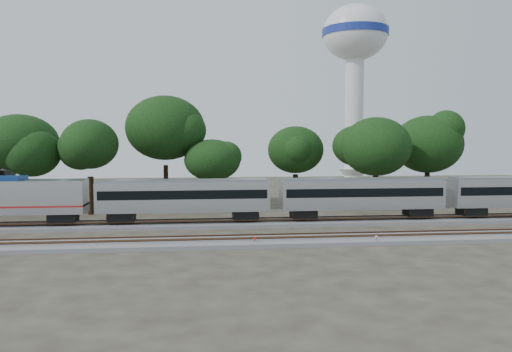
{
  "coord_description": "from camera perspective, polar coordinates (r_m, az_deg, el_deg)",
  "views": [
    {
      "loc": [
        -4.26,
        -48.56,
        9.28
      ],
      "look_at": [
        1.76,
        5.0,
        5.52
      ],
      "focal_mm": 35.0,
      "sensor_mm": 36.0,
      "label": 1
    }
  ],
  "objects": [
    {
      "name": "tree_1",
      "position": [
        71.03,
        -25.38,
        3.44
      ],
      "size": [
        9.23,
        9.23,
        13.02
      ],
      "color": "black",
      "rests_on": "ground"
    },
    {
      "name": "tree_7",
      "position": [
        79.28,
        19.05,
        3.43
      ],
      "size": [
        8.96,
        8.96,
        12.64
      ],
      "color": "black",
      "rests_on": "ground"
    },
    {
      "name": "tree_2",
      "position": [
        66.28,
        -18.47,
        3.46
      ],
      "size": [
        9.06,
        9.06,
        12.77
      ],
      "color": "black",
      "rests_on": "ground"
    },
    {
      "name": "ground",
      "position": [
        49.62,
        -1.39,
        -6.79
      ],
      "size": [
        160.0,
        160.0,
        0.0
      ],
      "primitive_type": "plane",
      "color": "#383328",
      "rests_on": "ground"
    },
    {
      "name": "tree_5",
      "position": [
        75.05,
        4.55,
        2.99
      ],
      "size": [
        8.13,
        8.13,
        11.46
      ],
      "color": "black",
      "rests_on": "ground"
    },
    {
      "name": "track_far",
      "position": [
        55.47,
        -1.93,
        -5.42
      ],
      "size": [
        160.0,
        5.0,
        0.73
      ],
      "color": "slate",
      "rests_on": "ground"
    },
    {
      "name": "switch_stand_red",
      "position": [
        44.31,
        -0.15,
        -7.36
      ],
      "size": [
        0.27,
        0.11,
        0.88
      ],
      "rotation": [
        0.0,
        0.0,
        -0.33
      ],
      "color": "#512D19",
      "rests_on": "ground"
    },
    {
      "name": "water_tower",
      "position": [
        104.53,
        11.23,
        13.66
      ],
      "size": [
        13.15,
        13.15,
        36.4
      ],
      "color": "silver",
      "rests_on": "ground"
    },
    {
      "name": "tree_4",
      "position": [
        67.03,
        -5.0,
        1.79
      ],
      "size": [
        6.86,
        6.86,
        9.67
      ],
      "color": "black",
      "rests_on": "ground"
    },
    {
      "name": "track_near",
      "position": [
        45.67,
        -0.94,
        -7.47
      ],
      "size": [
        160.0,
        5.0,
        0.73
      ],
      "color": "slate",
      "rests_on": "ground"
    },
    {
      "name": "tree_6",
      "position": [
        70.17,
        13.58,
        3.27
      ],
      "size": [
        8.69,
        8.69,
        12.25
      ],
      "color": "black",
      "rests_on": "ground"
    },
    {
      "name": "switch_lever",
      "position": [
        45.13,
        5.25,
        -7.69
      ],
      "size": [
        0.56,
        0.43,
        0.3
      ],
      "primitive_type": "cube",
      "rotation": [
        0.0,
        0.0,
        -0.28
      ],
      "color": "#512D19",
      "rests_on": "ground"
    },
    {
      "name": "switch_stand_white",
      "position": [
        46.22,
        13.58,
        -7.0
      ],
      "size": [
        0.28,
        0.05,
        0.87
      ],
      "rotation": [
        0.0,
        0.0,
        0.04
      ],
      "color": "#512D19",
      "rests_on": "ground"
    },
    {
      "name": "tree_3",
      "position": [
        70.02,
        -10.33,
        5.41
      ],
      "size": [
        11.28,
        11.28,
        15.9
      ],
      "color": "black",
      "rests_on": "ground"
    }
  ]
}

